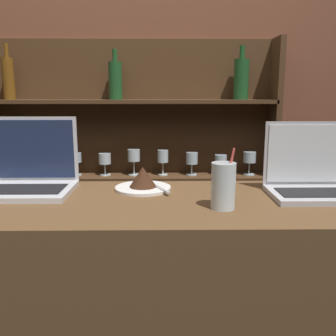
{
  "coord_description": "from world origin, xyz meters",
  "views": [
    {
      "loc": [
        0.1,
        -0.89,
        1.38
      ],
      "look_at": [
        0.11,
        0.29,
        1.14
      ],
      "focal_mm": 40.0,
      "sensor_mm": 36.0,
      "label": 1
    }
  ],
  "objects": [
    {
      "name": "back_wall",
      "position": [
        0.0,
        1.28,
        1.35
      ],
      "size": [
        7.0,
        0.06,
        2.7
      ],
      "color": "brown",
      "rests_on": "ground_plane"
    },
    {
      "name": "back_shelf",
      "position": [
        -0.06,
        1.2,
        0.88
      ],
      "size": [
        1.57,
        0.18,
        1.66
      ],
      "color": "#472D19",
      "rests_on": "ground_plane"
    },
    {
      "name": "laptop_near",
      "position": [
        -0.37,
        0.39,
        1.1
      ],
      "size": [
        0.32,
        0.24,
        0.25
      ],
      "color": "silver",
      "rests_on": "bar_counter"
    },
    {
      "name": "laptop_far",
      "position": [
        0.6,
        0.33,
        1.1
      ],
      "size": [
        0.3,
        0.21,
        0.24
      ],
      "color": "#ADADB2",
      "rests_on": "bar_counter"
    },
    {
      "name": "cake_plate",
      "position": [
        0.03,
        0.4,
        1.07
      ],
      "size": [
        0.2,
        0.2,
        0.08
      ],
      "color": "white",
      "rests_on": "bar_counter"
    },
    {
      "name": "water_glass",
      "position": [
        0.28,
        0.18,
        1.11
      ],
      "size": [
        0.07,
        0.07,
        0.18
      ],
      "color": "silver",
      "rests_on": "bar_counter"
    }
  ]
}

